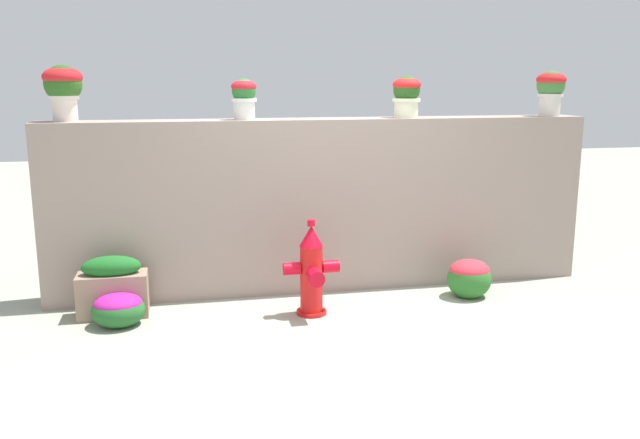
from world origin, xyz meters
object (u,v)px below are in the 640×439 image
object	(u,v)px
potted_plant_2	(407,93)
flower_bush_right	(118,308)
planter_box	(113,287)
fire_hydrant	(312,272)
flower_bush_left	(469,277)
potted_plant_3	(551,88)
potted_plant_1	(244,95)
potted_plant_0	(63,86)

from	to	relation	value
potted_plant_2	flower_bush_right	distance (m)	3.14
flower_bush_right	planter_box	bearing A→B (deg)	103.95
fire_hydrant	flower_bush_left	world-z (taller)	fire_hydrant
fire_hydrant	flower_bush_left	bearing A→B (deg)	6.41
potted_plant_3	flower_bush_left	world-z (taller)	potted_plant_3
potted_plant_1	flower_bush_right	xyz separation A→B (m)	(-1.10, -0.65, -1.65)
fire_hydrant	potted_plant_2	bearing A→B (deg)	35.10
potted_plant_1	planter_box	world-z (taller)	potted_plant_1
potted_plant_1	fire_hydrant	distance (m)	1.65
potted_plant_2	potted_plant_3	world-z (taller)	potted_plant_3
flower_bush_left	flower_bush_right	distance (m)	3.03
potted_plant_3	fire_hydrant	size ratio (longest dim) A/B	0.53
potted_plant_3	fire_hydrant	bearing A→B (deg)	-164.01
fire_hydrant	potted_plant_3	bearing A→B (deg)	15.99
flower_bush_right	planter_box	size ratio (longest dim) A/B	0.74
flower_bush_left	flower_bush_right	world-z (taller)	flower_bush_left
flower_bush_left	potted_plant_2	bearing A→B (deg)	128.48
potted_plant_1	potted_plant_3	size ratio (longest dim) A/B	0.83
potted_plant_2	potted_plant_3	xyz separation A→B (m)	(1.44, -0.02, 0.05)
potted_plant_0	potted_plant_3	distance (m)	4.42
potted_plant_1	flower_bush_right	distance (m)	2.08
potted_plant_2	flower_bush_left	size ratio (longest dim) A/B	0.94
potted_plant_3	planter_box	world-z (taller)	potted_plant_3
flower_bush_left	potted_plant_0	bearing A→B (deg)	170.08
potted_plant_1	potted_plant_3	world-z (taller)	potted_plant_3
potted_plant_0	potted_plant_3	size ratio (longest dim) A/B	1.09
potted_plant_0	flower_bush_left	distance (m)	3.86
potted_plant_2	fire_hydrant	xyz separation A→B (m)	(-1.03, -0.73, -1.43)
flower_bush_right	flower_bush_left	bearing A→B (deg)	1.88
planter_box	potted_plant_2	bearing A→B (deg)	9.07
potted_plant_0	potted_plant_3	bearing A→B (deg)	-0.74
fire_hydrant	potted_plant_0	bearing A→B (deg)	158.57
potted_plant_1	potted_plant_2	size ratio (longest dim) A/B	0.94
potted_plant_1	planter_box	bearing A→B (deg)	-160.31
potted_plant_0	flower_bush_right	distance (m)	1.91
potted_plant_0	potted_plant_2	size ratio (longest dim) A/B	1.23
potted_plant_3	potted_plant_1	bearing A→B (deg)	179.84
fire_hydrant	planter_box	world-z (taller)	fire_hydrant
potted_plant_2	potted_plant_1	bearing A→B (deg)	-179.67
potted_plant_1	potted_plant_3	distance (m)	2.93
potted_plant_0	flower_bush_left	xyz separation A→B (m)	(3.43, -0.60, -1.68)
potted_plant_0	flower_bush_right	xyz separation A→B (m)	(0.39, -0.70, -1.73)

